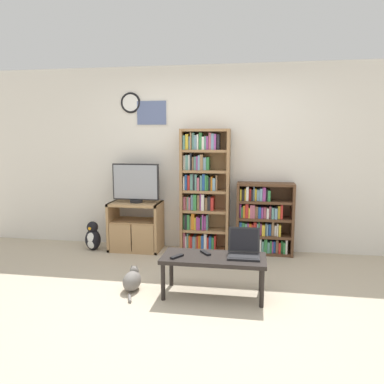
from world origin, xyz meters
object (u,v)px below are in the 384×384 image
object	(u,v)px
television	(136,183)
cat	(132,280)
laptop	(244,249)
penguin_figurine	(93,237)
bookshelf_tall	(202,191)
remote_near_laptop	(205,253)
coffee_table	(214,261)
tv_stand	(136,226)
bookshelf_short	(262,221)
remote_far_from_laptop	(177,256)

from	to	relation	value
television	cat	distance (m)	1.68
laptop	penguin_figurine	distance (m)	2.50
cat	penguin_figurine	xyz separation A→B (m)	(-1.01, 1.26, 0.08)
bookshelf_tall	cat	size ratio (longest dim) A/B	3.73
penguin_figurine	remote_near_laptop	bearing A→B (deg)	-33.63
coffee_table	laptop	bearing A→B (deg)	14.09
remote_near_laptop	cat	world-z (taller)	remote_near_laptop
tv_stand	bookshelf_short	world-z (taller)	bookshelf_short
bookshelf_tall	bookshelf_short	xyz separation A→B (m)	(0.84, -0.00, -0.40)
bookshelf_short	remote_far_from_laptop	bearing A→B (deg)	-118.64
television	penguin_figurine	size ratio (longest dim) A/B	1.60
penguin_figurine	bookshelf_tall	bearing A→B (deg)	9.16
coffee_table	remote_far_from_laptop	xyz separation A→B (m)	(-0.36, -0.09, 0.06)
remote_near_laptop	tv_stand	bearing A→B (deg)	-84.21
bookshelf_tall	laptop	bearing A→B (deg)	-66.43
tv_stand	remote_near_laptop	bearing A→B (deg)	-47.94
bookshelf_tall	remote_near_laptop	xyz separation A→B (m)	(0.23, -1.44, -0.43)
television	bookshelf_short	world-z (taller)	television
remote_near_laptop	television	bearing A→B (deg)	-84.73
cat	remote_far_from_laptop	bearing A→B (deg)	-9.55
television	laptop	world-z (taller)	television
television	cat	xyz separation A→B (m)	(0.39, -1.39, -0.86)
tv_stand	coffee_table	world-z (taller)	tv_stand
remote_near_laptop	penguin_figurine	bearing A→B (deg)	-69.89
television	cat	bearing A→B (deg)	-74.30
television	remote_near_laptop	size ratio (longest dim) A/B	4.29
bookshelf_tall	cat	distance (m)	1.77
tv_stand	penguin_figurine	size ratio (longest dim) A/B	1.74
television	remote_far_from_laptop	xyz separation A→B (m)	(0.90, -1.48, -0.54)
coffee_table	remote_near_laptop	size ratio (longest dim) A/B	6.79
coffee_table	television	bearing A→B (deg)	132.20
coffee_table	penguin_figurine	bearing A→B (deg)	146.14
television	tv_stand	bearing A→B (deg)	-148.19
bookshelf_short	bookshelf_tall	bearing A→B (deg)	179.71
tv_stand	bookshelf_tall	size ratio (longest dim) A/B	0.42
laptop	cat	world-z (taller)	laptop
bookshelf_tall	penguin_figurine	xyz separation A→B (m)	(-1.55, -0.25, -0.67)
laptop	remote_far_from_laptop	world-z (taller)	laptop
laptop	cat	size ratio (longest dim) A/B	0.70
bookshelf_short	remote_far_from_laptop	distance (m)	1.82
tv_stand	coffee_table	size ratio (longest dim) A/B	0.69
bookshelf_tall	coffee_table	bearing A→B (deg)	-77.80
laptop	penguin_figurine	bearing A→B (deg)	150.66
bookshelf_short	remote_near_laptop	xyz separation A→B (m)	(-0.61, -1.43, -0.04)
remote_far_from_laptop	cat	distance (m)	0.61
bookshelf_tall	laptop	distance (m)	1.61
remote_far_from_laptop	cat	world-z (taller)	remote_far_from_laptop
tv_stand	bookshelf_tall	distance (m)	1.08
bookshelf_tall	remote_near_laptop	world-z (taller)	bookshelf_tall
tv_stand	bookshelf_short	size ratio (longest dim) A/B	0.73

